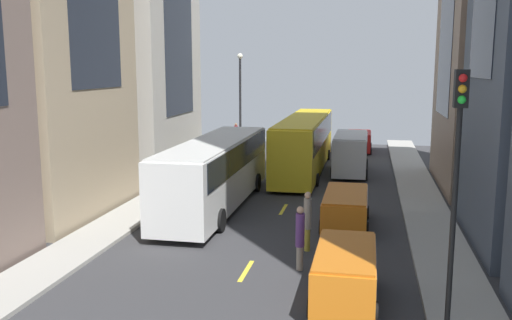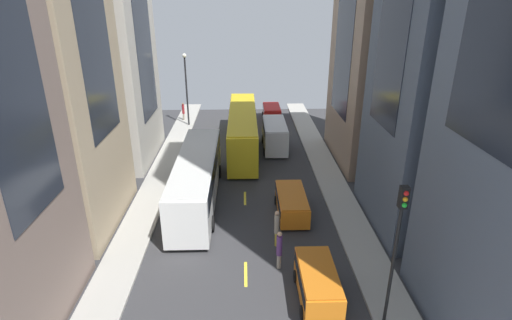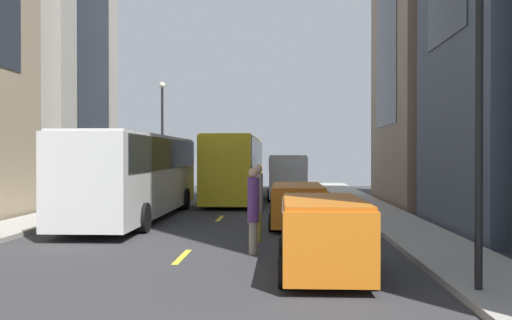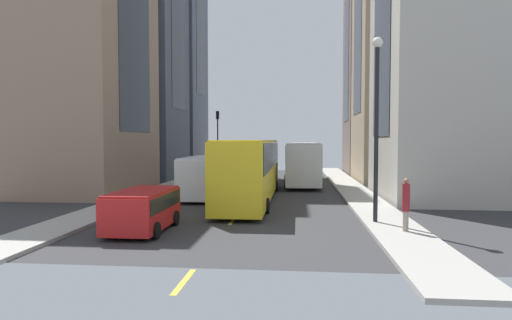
# 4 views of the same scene
# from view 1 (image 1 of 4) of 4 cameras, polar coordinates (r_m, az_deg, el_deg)

# --- Properties ---
(ground_plane) EXTENTS (39.68, 39.68, 0.00)m
(ground_plane) POSITION_cam_1_polar(r_m,az_deg,el_deg) (31.26, 3.99, -3.16)
(ground_plane) COLOR #333335
(sidewalk_west) EXTENTS (2.19, 44.00, 0.15)m
(sidewalk_west) POSITION_cam_1_polar(r_m,az_deg,el_deg) (32.78, -7.79, -2.49)
(sidewalk_west) COLOR #9E9B93
(sidewalk_west) RESTS_ON ground
(sidewalk_east) EXTENTS (2.19, 44.00, 0.15)m
(sidewalk_east) POSITION_cam_1_polar(r_m,az_deg,el_deg) (31.13, 16.42, -3.45)
(sidewalk_east) COLOR #9E9B93
(sidewalk_east) RESTS_ON ground
(lane_stripe_1) EXTENTS (0.16, 2.00, 0.01)m
(lane_stripe_1) POSITION_cam_1_polar(r_m,az_deg,el_deg) (19.34, -1.02, -11.28)
(lane_stripe_1) COLOR yellow
(lane_stripe_1) RESTS_ON ground
(lane_stripe_2) EXTENTS (0.16, 2.00, 0.01)m
(lane_stripe_2) POSITION_cam_1_polar(r_m,az_deg,el_deg) (27.22, 2.82, -5.07)
(lane_stripe_2) COLOR yellow
(lane_stripe_2) RESTS_ON ground
(lane_stripe_3) EXTENTS (0.16, 2.00, 0.01)m
(lane_stripe_3) POSITION_cam_1_polar(r_m,az_deg,el_deg) (35.34, 4.88, -1.66)
(lane_stripe_3) COLOR yellow
(lane_stripe_3) RESTS_ON ground
(lane_stripe_4) EXTENTS (0.16, 2.00, 0.01)m
(lane_stripe_4) POSITION_cam_1_polar(r_m,az_deg,el_deg) (43.56, 6.16, 0.47)
(lane_stripe_4) COLOR yellow
(lane_stripe_4) RESTS_ON ground
(lane_stripe_5) EXTENTS (0.16, 2.00, 0.01)m
(lane_stripe_5) POSITION_cam_1_polar(r_m,az_deg,el_deg) (51.85, 7.04, 1.92)
(lane_stripe_5) COLOR yellow
(lane_stripe_5) RESTS_ON ground
(building_west_2) EXTENTS (9.46, 9.20, 17.06)m
(building_west_2) POSITION_cam_1_polar(r_m,az_deg,el_deg) (38.16, -14.72, 11.76)
(building_west_2) COLOR #B7B2A8
(building_west_2) RESTS_ON ground
(building_east_2) EXTENTS (6.74, 9.92, 18.40)m
(building_east_2) POSITION_cam_1_polar(r_m,az_deg,el_deg) (34.32, 24.62, 12.61)
(building_east_2) COLOR #937760
(building_east_2) RESTS_ON ground
(city_bus_white) EXTENTS (2.80, 12.61, 3.35)m
(city_bus_white) POSITION_cam_1_polar(r_m,az_deg,el_deg) (27.21, -4.14, -0.76)
(city_bus_white) COLOR silver
(city_bus_white) RESTS_ON ground
(streetcar_yellow) EXTENTS (2.70, 14.82, 3.59)m
(streetcar_yellow) POSITION_cam_1_polar(r_m,az_deg,el_deg) (36.81, 5.03, 2.13)
(streetcar_yellow) COLOR yellow
(streetcar_yellow) RESTS_ON ground
(delivery_van_white) EXTENTS (2.25, 5.67, 2.58)m
(delivery_van_white) POSITION_cam_1_polar(r_m,az_deg,el_deg) (36.34, 9.65, 0.96)
(delivery_van_white) COLOR white
(delivery_van_white) RESTS_ON ground
(car_red_0) EXTENTS (2.08, 4.06, 1.62)m
(car_red_0) POSITION_cam_1_polar(r_m,az_deg,el_deg) (45.82, 10.48, 2.01)
(car_red_0) COLOR red
(car_red_0) RESTS_ON ground
(car_orange_1) EXTENTS (2.01, 4.47, 1.51)m
(car_orange_1) POSITION_cam_1_polar(r_m,az_deg,el_deg) (24.49, 9.16, -4.72)
(car_orange_1) COLOR orange
(car_orange_1) RESTS_ON ground
(car_orange_2) EXTENTS (1.91, 4.01, 1.63)m
(car_orange_2) POSITION_cam_1_polar(r_m,az_deg,el_deg) (16.85, 9.11, -11.18)
(car_orange_2) COLOR orange
(car_orange_2) RESTS_ON ground
(pedestrian_walking_far) EXTENTS (0.28, 0.28, 2.01)m
(pedestrian_walking_far) POSITION_cam_1_polar(r_m,az_deg,el_deg) (46.77, -2.06, 2.66)
(pedestrian_walking_far) COLOR gray
(pedestrian_walking_far) RESTS_ON ground
(pedestrian_crossing_mid) EXTENTS (0.31, 0.31, 2.24)m
(pedestrian_crossing_mid) POSITION_cam_1_polar(r_m,az_deg,el_deg) (19.11, 4.53, -7.74)
(pedestrian_crossing_mid) COLOR gray
(pedestrian_crossing_mid) RESTS_ON ground
(pedestrian_waiting_curb) EXTENTS (0.29, 0.29, 2.29)m
(pedestrian_waiting_curb) POSITION_cam_1_polar(r_m,az_deg,el_deg) (21.05, 5.30, -6.00)
(pedestrian_waiting_curb) COLOR gold
(pedestrian_waiting_curb) RESTS_ON ground
(traffic_light_near_corner) EXTENTS (0.32, 0.44, 6.68)m
(traffic_light_near_corner) POSITION_cam_1_polar(r_m,az_deg,el_deg) (14.27, 19.91, 0.26)
(traffic_light_near_corner) COLOR black
(traffic_light_near_corner) RESTS_ON ground
(streetlamp_near) EXTENTS (0.44, 0.44, 7.72)m
(streetlamp_near) POSITION_cam_1_polar(r_m,az_deg,el_deg) (44.52, -1.63, 6.95)
(streetlamp_near) COLOR black
(streetlamp_near) RESTS_ON ground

